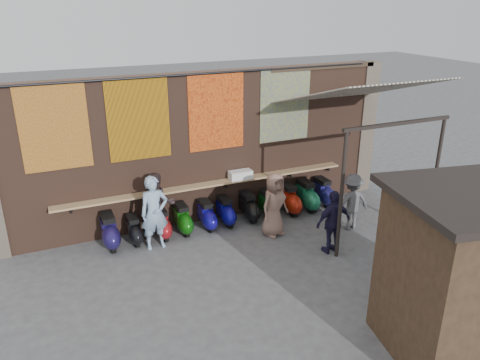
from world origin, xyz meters
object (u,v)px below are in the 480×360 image
Objects in this scene: shelf_box at (240,175)px; scooter_stool_1 at (134,230)px; diner_left at (154,213)px; diner_right at (158,206)px; scooter_stool_10 at (323,192)px; scooter_stool_0 at (110,232)px; scooter_stool_4 at (207,215)px; scooter_stool_2 at (162,224)px; shopper_grey at (352,202)px; scooter_stool_9 at (306,196)px; scooter_stool_6 at (248,207)px; scooter_stool_3 at (183,219)px; shopper_tan at (274,205)px; scooter_stool_5 at (225,211)px; shopper_navy at (333,222)px; scooter_stool_7 at (268,205)px; scooter_stool_8 at (289,199)px; market_stall at (475,277)px.

shelf_box reaches higher than scooter_stool_1.
diner_left reaches higher than diner_right.
scooter_stool_0 is at bearing -179.78° from scooter_stool_10.
scooter_stool_0 is at bearing 179.78° from scooter_stool_4.
shopper_grey is (4.68, -1.53, 0.39)m from scooter_stool_2.
diner_left is at bearing -174.75° from scooter_stool_9.
shelf_box is 0.74× the size of scooter_stool_10.
scooter_stool_6 is at bearing 4.00° from diner_right.
scooter_stool_3 is at bearing 28.72° from diner_left.
shelf_box is 1.43m from shopper_tan.
scooter_stool_3 is at bearing 179.26° from scooter_stool_9.
scooter_stool_9 is at bearing -9.67° from shelf_box.
scooter_stool_3 is at bearing -179.25° from scooter_stool_5.
scooter_stool_2 is at bearing -35.87° from shopper_navy.
diner_left is 0.49m from diner_right.
scooter_stool_0 is 1.09× the size of scooter_stool_3.
scooter_stool_2 reaches higher than scooter_stool_5.
scooter_stool_7 is 0.47× the size of shopper_tan.
shelf_box is at bearing 4.67° from scooter_stool_0.
scooter_stool_8 reaches higher than scooter_stool_10.
scooter_stool_2 is at bearing -179.90° from scooter_stool_4.
scooter_stool_9 is at bearing -1.60° from scooter_stool_6.
scooter_stool_9 reaches higher than scooter_stool_2.
scooter_stool_5 is at bearing 112.53° from shopper_tan.
scooter_stool_4 is 1.01× the size of scooter_stool_5.
shopper_tan is at bearing -135.24° from scooter_stool_8.
scooter_stool_1 is at bearing -174.00° from shelf_box.
market_stall is (3.78, -6.08, 0.55)m from diner_right.
shopper_navy is (2.31, -2.37, 0.42)m from scooter_stool_4.
scooter_stool_4 is 1.37m from diner_right.
scooter_stool_3 is at bearing 1.66° from scooter_stool_1.
scooter_stool_7 is 0.88× the size of scooter_stool_9.
scooter_stool_5 is at bearing 176.27° from scooter_stool_7.
scooter_stool_0 is 0.51× the size of diner_right.
scooter_stool_5 is at bearing 178.90° from scooter_stool_6.
shelf_box is 0.78× the size of scooter_stool_6.
scooter_stool_8 is at bearing -0.55° from scooter_stool_2.
scooter_stool_9 is at bearing 4.56° from diner_left.
scooter_stool_4 is 6.66m from market_stall.
shopper_navy is 0.56× the size of market_stall.
scooter_stool_6 is 0.48× the size of shopper_tan.
scooter_stool_4 is at bearing 178.64° from scooter_stool_7.
scooter_stool_8 is at bearing -0.54° from scooter_stool_0.
shopper_grey is at bearing -14.44° from scooter_stool_0.
scooter_stool_1 is 5.57m from scooter_stool_10.
scooter_stool_0 is 1.31m from diner_right.
diner_left reaches higher than scooter_stool_5.
market_stall is at bearing -78.15° from scooter_stool_6.
scooter_stool_8 reaches higher than scooter_stool_1.
scooter_stool_2 is 1.76m from scooter_stool_5.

